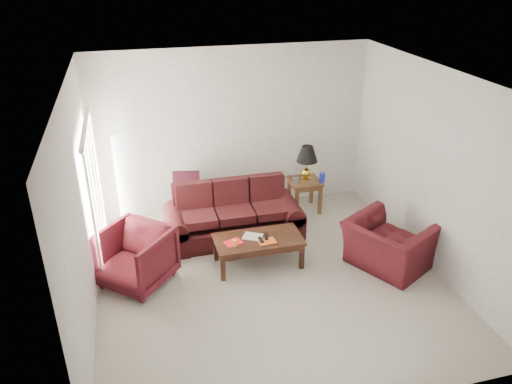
# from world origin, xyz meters

# --- Properties ---
(floor) EXTENTS (5.00, 5.00, 0.00)m
(floor) POSITION_xyz_m (0.00, 0.00, 0.00)
(floor) COLOR beige
(floor) RESTS_ON ground
(blinds) EXTENTS (0.10, 2.00, 2.16)m
(blinds) POSITION_xyz_m (-2.42, 1.30, 1.08)
(blinds) COLOR silver
(blinds) RESTS_ON ground
(sofa) EXTENTS (2.29, 1.02, 0.93)m
(sofa) POSITION_xyz_m (-0.27, 1.32, 0.46)
(sofa) COLOR black
(sofa) RESTS_ON ground
(throw_pillow) EXTENTS (0.50, 0.32, 0.48)m
(throw_pillow) POSITION_xyz_m (-0.94, 2.07, 0.74)
(throw_pillow) COLOR black
(throw_pillow) RESTS_ON sofa
(end_table) EXTENTS (0.59, 0.59, 0.61)m
(end_table) POSITION_xyz_m (1.23, 1.98, 0.30)
(end_table) COLOR brown
(end_table) RESTS_ON ground
(table_lamp) EXTENTS (0.49, 0.49, 0.65)m
(table_lamp) POSITION_xyz_m (1.27, 2.03, 0.93)
(table_lamp) COLOR gold
(table_lamp) RESTS_ON end_table
(clock) EXTENTS (0.13, 0.06, 0.13)m
(clock) POSITION_xyz_m (1.01, 1.89, 0.67)
(clock) COLOR silver
(clock) RESTS_ON end_table
(blue_canister) EXTENTS (0.11, 0.11, 0.17)m
(blue_canister) POSITION_xyz_m (1.50, 1.83, 0.69)
(blue_canister) COLOR #192DA7
(blue_canister) RESTS_ON end_table
(picture_frame) EXTENTS (0.14, 0.17, 0.05)m
(picture_frame) POSITION_xyz_m (1.04, 2.14, 0.69)
(picture_frame) COLOR silver
(picture_frame) RESTS_ON end_table
(floor_lamp) EXTENTS (0.36, 0.36, 1.77)m
(floor_lamp) POSITION_xyz_m (-1.99, 2.00, 0.88)
(floor_lamp) COLOR white
(floor_lamp) RESTS_ON ground
(armchair_left) EXTENTS (1.33, 1.33, 0.87)m
(armchair_left) POSITION_xyz_m (-1.92, 0.43, 0.43)
(armchair_left) COLOR #461017
(armchair_left) RESTS_ON ground
(armchair_right) EXTENTS (1.45, 1.51, 0.76)m
(armchair_right) POSITION_xyz_m (1.83, -0.11, 0.38)
(armchair_right) COLOR #3C0E13
(armchair_right) RESTS_ON ground
(coffee_table) EXTENTS (1.49, 1.11, 0.47)m
(coffee_table) POSITION_xyz_m (-0.07, 0.43, 0.23)
(coffee_table) COLOR black
(coffee_table) RESTS_ON ground
(magazine_red) EXTENTS (0.30, 0.26, 0.01)m
(magazine_red) POSITION_xyz_m (-0.47, 0.39, 0.48)
(magazine_red) COLOR red
(magazine_red) RESTS_ON coffee_table
(magazine_white) EXTENTS (0.35, 0.33, 0.02)m
(magazine_white) POSITION_xyz_m (-0.15, 0.49, 0.48)
(magazine_white) COLOR white
(magazine_white) RESTS_ON coffee_table
(magazine_orange) EXTENTS (0.27, 0.21, 0.01)m
(magazine_orange) POSITION_xyz_m (0.03, 0.30, 0.48)
(magazine_orange) COLOR orange
(magazine_orange) RESTS_ON coffee_table
(remote_a) EXTENTS (0.06, 0.17, 0.02)m
(remote_a) POSITION_xyz_m (-0.06, 0.33, 0.50)
(remote_a) COLOR black
(remote_a) RESTS_ON coffee_table
(remote_b) EXTENTS (0.09, 0.20, 0.02)m
(remote_b) POSITION_xyz_m (0.05, 0.42, 0.50)
(remote_b) COLOR black
(remote_b) RESTS_ON coffee_table
(yellow_glass) EXTENTS (0.08, 0.08, 0.11)m
(yellow_glass) POSITION_xyz_m (-0.48, 0.31, 0.52)
(yellow_glass) COLOR yellow
(yellow_glass) RESTS_ON coffee_table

